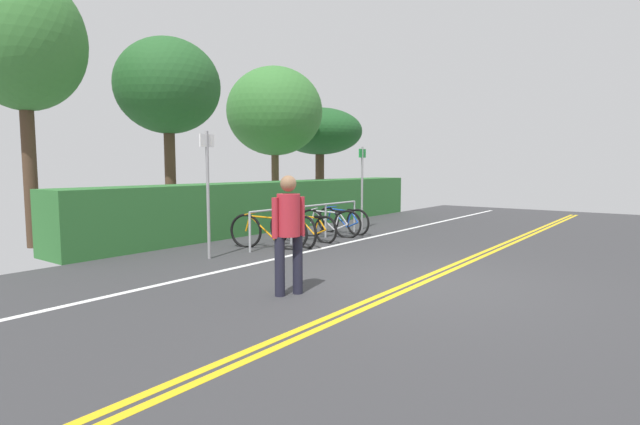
{
  "coord_description": "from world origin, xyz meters",
  "views": [
    {
      "loc": [
        -6.69,
        -3.18,
        1.77
      ],
      "look_at": [
        2.19,
        3.54,
        0.71
      ],
      "focal_mm": 27.07,
      "sensor_mm": 36.0,
      "label": 1
    }
  ],
  "objects_px": {
    "tree_near_left": "(23,42)",
    "tree_far_right": "(275,112)",
    "bicycle_2": "(310,228)",
    "tree_extra": "(320,132)",
    "sign_post_far": "(362,180)",
    "bicycle_0": "(268,232)",
    "bike_rack": "(309,215)",
    "tree_mid": "(168,87)",
    "bicycle_1": "(292,229)",
    "sign_post_near": "(208,183)",
    "pedestrian": "(289,227)",
    "bicycle_3": "(329,223)",
    "bicycle_4": "(343,221)"
  },
  "relations": [
    {
      "from": "tree_mid",
      "to": "tree_far_right",
      "type": "height_order",
      "value": "tree_mid"
    },
    {
      "from": "bicycle_0",
      "to": "bicycle_3",
      "type": "bearing_deg",
      "value": -1.05
    },
    {
      "from": "sign_post_near",
      "to": "bicycle_3",
      "type": "bearing_deg",
      "value": -2.33
    },
    {
      "from": "bike_rack",
      "to": "bicycle_0",
      "type": "relative_size",
      "value": 2.26
    },
    {
      "from": "bike_rack",
      "to": "tree_extra",
      "type": "height_order",
      "value": "tree_extra"
    },
    {
      "from": "bicycle_1",
      "to": "tree_extra",
      "type": "relative_size",
      "value": 0.44
    },
    {
      "from": "bike_rack",
      "to": "tree_near_left",
      "type": "bearing_deg",
      "value": 136.39
    },
    {
      "from": "bicycle_1",
      "to": "sign_post_near",
      "type": "relative_size",
      "value": 0.73
    },
    {
      "from": "bike_rack",
      "to": "tree_far_right",
      "type": "relative_size",
      "value": 0.8
    },
    {
      "from": "bike_rack",
      "to": "bicycle_2",
      "type": "bearing_deg",
      "value": -129.85
    },
    {
      "from": "bicycle_3",
      "to": "sign_post_near",
      "type": "relative_size",
      "value": 0.66
    },
    {
      "from": "tree_near_left",
      "to": "tree_far_right",
      "type": "distance_m",
      "value": 7.39
    },
    {
      "from": "bicycle_2",
      "to": "pedestrian",
      "type": "bearing_deg",
      "value": -145.07
    },
    {
      "from": "sign_post_near",
      "to": "tree_extra",
      "type": "distance_m",
      "value": 10.19
    },
    {
      "from": "bicycle_3",
      "to": "tree_near_left",
      "type": "xyz_separation_m",
      "value": [
        -5.2,
        4.24,
        4.04
      ]
    },
    {
      "from": "bicycle_0",
      "to": "tree_far_right",
      "type": "relative_size",
      "value": 0.35
    },
    {
      "from": "bicycle_4",
      "to": "tree_near_left",
      "type": "relative_size",
      "value": 0.29
    },
    {
      "from": "sign_post_far",
      "to": "tree_near_left",
      "type": "height_order",
      "value": "tree_near_left"
    },
    {
      "from": "bicycle_1",
      "to": "tree_far_right",
      "type": "bearing_deg",
      "value": 46.47
    },
    {
      "from": "pedestrian",
      "to": "tree_near_left",
      "type": "bearing_deg",
      "value": 93.29
    },
    {
      "from": "bicycle_0",
      "to": "tree_extra",
      "type": "bearing_deg",
      "value": 29.82
    },
    {
      "from": "bicycle_2",
      "to": "tree_extra",
      "type": "xyz_separation_m",
      "value": [
        6.22,
        4.42,
        2.8
      ]
    },
    {
      "from": "bicycle_0",
      "to": "sign_post_far",
      "type": "height_order",
      "value": "sign_post_far"
    },
    {
      "from": "tree_extra",
      "to": "sign_post_near",
      "type": "bearing_deg",
      "value": -155.08
    },
    {
      "from": "sign_post_far",
      "to": "tree_far_right",
      "type": "height_order",
      "value": "tree_far_right"
    },
    {
      "from": "bicycle_4",
      "to": "sign_post_near",
      "type": "distance_m",
      "value": 4.59
    },
    {
      "from": "bike_rack",
      "to": "pedestrian",
      "type": "height_order",
      "value": "pedestrian"
    },
    {
      "from": "bicycle_0",
      "to": "tree_near_left",
      "type": "relative_size",
      "value": 0.3
    },
    {
      "from": "bicycle_0",
      "to": "bicycle_4",
      "type": "xyz_separation_m",
      "value": [
        2.92,
        0.04,
        -0.03
      ]
    },
    {
      "from": "bicycle_2",
      "to": "tree_near_left",
      "type": "height_order",
      "value": "tree_near_left"
    },
    {
      "from": "sign_post_near",
      "to": "tree_far_right",
      "type": "relative_size",
      "value": 0.49
    },
    {
      "from": "bicycle_3",
      "to": "tree_extra",
      "type": "bearing_deg",
      "value": 39.1
    },
    {
      "from": "bicycle_2",
      "to": "sign_post_far",
      "type": "distance_m",
      "value": 2.81
    },
    {
      "from": "bike_rack",
      "to": "sign_post_far",
      "type": "relative_size",
      "value": 1.72
    },
    {
      "from": "bicycle_2",
      "to": "sign_post_far",
      "type": "xyz_separation_m",
      "value": [
        2.59,
        0.17,
        1.07
      ]
    },
    {
      "from": "bicycle_1",
      "to": "sign_post_near",
      "type": "xyz_separation_m",
      "value": [
        -2.2,
        0.23,
        1.1
      ]
    },
    {
      "from": "pedestrian",
      "to": "tree_near_left",
      "type": "xyz_separation_m",
      "value": [
        -0.4,
        7.04,
        3.44
      ]
    },
    {
      "from": "bicycle_4",
      "to": "tree_near_left",
      "type": "distance_m",
      "value": 8.29
    },
    {
      "from": "tree_near_left",
      "to": "tree_extra",
      "type": "bearing_deg",
      "value": 0.81
    },
    {
      "from": "sign_post_far",
      "to": "tree_far_right",
      "type": "xyz_separation_m",
      "value": [
        0.36,
        3.63,
        2.17
      ]
    },
    {
      "from": "bicycle_1",
      "to": "tree_near_left",
      "type": "relative_size",
      "value": 0.3
    },
    {
      "from": "pedestrian",
      "to": "sign_post_far",
      "type": "height_order",
      "value": "sign_post_far"
    },
    {
      "from": "bike_rack",
      "to": "tree_mid",
      "type": "bearing_deg",
      "value": 107.09
    },
    {
      "from": "bicycle_0",
      "to": "tree_extra",
      "type": "distance_m",
      "value": 9.16
    },
    {
      "from": "bicycle_3",
      "to": "bicycle_4",
      "type": "distance_m",
      "value": 0.74
    },
    {
      "from": "bike_rack",
      "to": "sign_post_near",
      "type": "relative_size",
      "value": 1.64
    },
    {
      "from": "bicycle_4",
      "to": "pedestrian",
      "type": "height_order",
      "value": "pedestrian"
    },
    {
      "from": "bicycle_2",
      "to": "tree_extra",
      "type": "distance_m",
      "value": 8.13
    },
    {
      "from": "pedestrian",
      "to": "tree_near_left",
      "type": "distance_m",
      "value": 7.85
    },
    {
      "from": "bicycle_3",
      "to": "tree_extra",
      "type": "distance_m",
      "value": 7.49
    }
  ]
}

